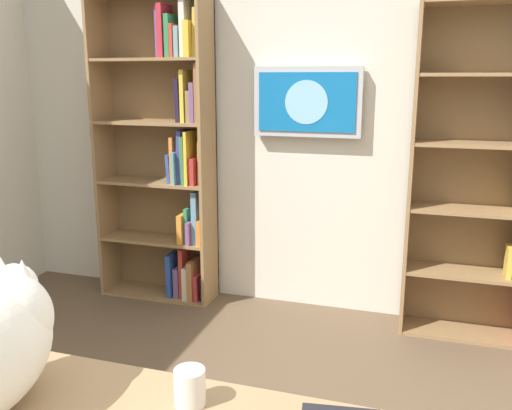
{
  "coord_description": "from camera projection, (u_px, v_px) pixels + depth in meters",
  "views": [
    {
      "loc": [
        -0.73,
        1.32,
        1.56
      ],
      "look_at": [
        0.03,
        -1.07,
        0.97
      ],
      "focal_mm": 38.01,
      "sensor_mm": 36.0,
      "label": 1
    }
  ],
  "objects": [
    {
      "name": "wall_back",
      "position": [
        313.0,
        111.0,
        3.56
      ],
      "size": [
        4.52,
        0.06,
        2.7
      ],
      "primitive_type": "cube",
      "color": "silver",
      "rests_on": "ground"
    },
    {
      "name": "coffee_mug",
      "position": [
        190.0,
        387.0,
        1.37
      ],
      "size": [
        0.08,
        0.08,
        0.1
      ],
      "primitive_type": "cylinder",
      "color": "white",
      "rests_on": "desk"
    },
    {
      "name": "bookshelf_right",
      "position": [
        169.0,
        154.0,
        3.76
      ],
      "size": [
        0.82,
        0.28,
        2.1
      ],
      "color": "#937047",
      "rests_on": "ground"
    },
    {
      "name": "wall_mounted_tv",
      "position": [
        307.0,
        102.0,
        3.47
      ],
      "size": [
        0.7,
        0.07,
        0.44
      ],
      "color": "#B7B7BC"
    },
    {
      "name": "bookshelf_left",
      "position": [
        507.0,
        179.0,
        3.14
      ],
      "size": [
        0.87,
        0.28,
        1.98
      ],
      "color": "#937047",
      "rests_on": "ground"
    }
  ]
}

